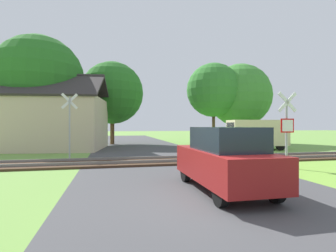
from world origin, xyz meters
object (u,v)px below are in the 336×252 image
object	(u,v)px
tree_far	(240,95)
stop_sign_near	(287,126)
tree_center	(112,93)
mail_truck	(255,133)
parked_car	(224,159)
crossing_sign_far	(70,121)
house	(50,122)
tree_left	(39,80)
tree_right	(214,90)

from	to	relation	value
tree_far	stop_sign_near	bearing A→B (deg)	-111.10
tree_center	mail_truck	xyz separation A→B (m)	(10.44, -8.24, -3.76)
tree_center	parked_car	xyz separation A→B (m)	(2.86, -19.28, -4.10)
crossing_sign_far	house	distance (m)	6.86
tree_center	parked_car	world-z (taller)	tree_center
crossing_sign_far	tree_center	bearing A→B (deg)	69.20
stop_sign_near	house	xyz separation A→B (m)	(-11.84, 11.70, 0.29)
tree_left	parked_car	size ratio (longest dim) A/B	2.25
tree_center	tree_right	world-z (taller)	tree_right
house	mail_truck	distance (m)	15.60
crossing_sign_far	tree_far	world-z (taller)	tree_far
stop_sign_near	crossing_sign_far	distance (m)	10.88
crossing_sign_far	parked_car	world-z (taller)	crossing_sign_far
crossing_sign_far	parked_car	bearing A→B (deg)	-66.25
crossing_sign_far	tree_right	distance (m)	15.81
tree_center	tree_left	world-z (taller)	tree_left
house	tree_center	size ratio (longest dim) A/B	1.12
crossing_sign_far	house	bearing A→B (deg)	101.08
mail_truck	parked_car	xyz separation A→B (m)	(-7.58, -11.03, -0.34)
tree_far	tree_right	distance (m)	3.15
house	tree_far	size ratio (longest dim) A/B	1.10
crossing_sign_far	tree_left	xyz separation A→B (m)	(-3.38, 7.59, 3.43)
crossing_sign_far	tree_far	bearing A→B (deg)	24.10
tree_center	tree_right	size ratio (longest dim) A/B	1.00
tree_center	tree_right	xyz separation A→B (m)	(9.88, -1.57, 0.36)
tree_right	mail_truck	size ratio (longest dim) A/B	1.59
crossing_sign_far	tree_left	distance (m)	8.99
tree_center	tree_right	distance (m)	10.01
crossing_sign_far	house	size ratio (longest dim) A/B	0.40
tree_left	parked_car	distance (m)	18.63
tree_far	tree_right	size ratio (longest dim) A/B	1.02
parked_car	stop_sign_near	bearing A→B (deg)	35.10
stop_sign_near	house	size ratio (longest dim) A/B	0.36
tree_far	parked_car	world-z (taller)	tree_far
tree_left	parked_car	xyz separation A→B (m)	(8.62, -15.87, -4.60)
house	tree_left	distance (m)	3.74
stop_sign_near	crossing_sign_far	xyz separation A→B (m)	(-9.53, 5.24, 0.26)
house	parked_car	distance (m)	16.60
tree_right	crossing_sign_far	bearing A→B (deg)	-142.44
house	tree_far	xyz separation A→B (m)	(17.66, 3.39, 2.86)
house	tree_center	world-z (taller)	tree_center
tree_left	tree_right	bearing A→B (deg)	6.70
tree_center	tree_far	bearing A→B (deg)	-5.06
stop_sign_near	house	world-z (taller)	house
mail_truck	parked_car	world-z (taller)	mail_truck
house	tree_right	distance (m)	15.22
parked_car	crossing_sign_far	bearing A→B (deg)	122.13
tree_right	parked_car	xyz separation A→B (m)	(-7.02, -17.70, -4.46)
crossing_sign_far	parked_car	xyz separation A→B (m)	(5.24, -8.28, -1.17)
stop_sign_near	parked_car	distance (m)	5.33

